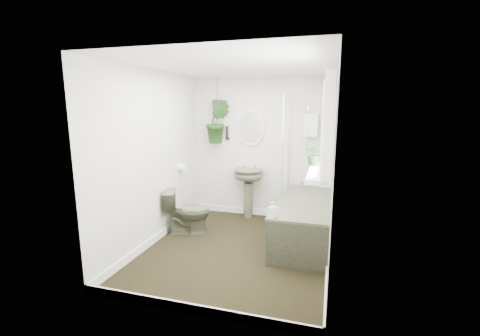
# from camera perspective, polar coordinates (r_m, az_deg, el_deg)

# --- Properties ---
(floor) EXTENTS (2.30, 2.80, 0.02)m
(floor) POSITION_cam_1_polar(r_m,az_deg,el_deg) (4.32, -0.57, -14.31)
(floor) COLOR black
(floor) RESTS_ON ground
(ceiling) EXTENTS (2.30, 2.80, 0.02)m
(ceiling) POSITION_cam_1_polar(r_m,az_deg,el_deg) (3.94, -0.64, 17.88)
(ceiling) COLOR white
(ceiling) RESTS_ON ground
(wall_back) EXTENTS (2.30, 0.02, 2.30)m
(wall_back) POSITION_cam_1_polar(r_m,az_deg,el_deg) (5.32, 3.77, 3.51)
(wall_back) COLOR white
(wall_back) RESTS_ON ground
(wall_front) EXTENTS (2.30, 0.02, 2.30)m
(wall_front) POSITION_cam_1_polar(r_m,az_deg,el_deg) (2.68, -9.31, -3.93)
(wall_front) COLOR white
(wall_front) RESTS_ON ground
(wall_left) EXTENTS (0.02, 2.80, 2.30)m
(wall_left) POSITION_cam_1_polar(r_m,az_deg,el_deg) (4.44, -15.10, 1.70)
(wall_left) COLOR white
(wall_left) RESTS_ON ground
(wall_right) EXTENTS (0.02, 2.80, 2.30)m
(wall_right) POSITION_cam_1_polar(r_m,az_deg,el_deg) (3.81, 16.36, 0.16)
(wall_right) COLOR white
(wall_right) RESTS_ON ground
(skirting) EXTENTS (2.30, 2.80, 0.10)m
(skirting) POSITION_cam_1_polar(r_m,az_deg,el_deg) (4.30, -0.57, -13.58)
(skirting) COLOR white
(skirting) RESTS_ON floor
(bathtub) EXTENTS (0.72, 1.72, 0.58)m
(bathtub) POSITION_cam_1_polar(r_m,az_deg,el_deg) (4.53, 11.17, -9.21)
(bathtub) COLOR #464B38
(bathtub) RESTS_ON floor
(bath_screen) EXTENTS (0.04, 0.72, 1.40)m
(bath_screen) POSITION_cam_1_polar(r_m,az_deg,el_deg) (4.81, 8.20, 4.21)
(bath_screen) COLOR silver
(bath_screen) RESTS_ON bathtub
(shower_box) EXTENTS (0.20, 0.10, 0.35)m
(shower_box) POSITION_cam_1_polar(r_m,az_deg,el_deg) (5.11, 12.54, 7.48)
(shower_box) COLOR white
(shower_box) RESTS_ON wall_back
(oval_mirror) EXTENTS (0.46, 0.03, 0.62)m
(oval_mirror) POSITION_cam_1_polar(r_m,az_deg,el_deg) (5.29, 1.90, 7.29)
(oval_mirror) COLOR beige
(oval_mirror) RESTS_ON wall_back
(wall_sconce) EXTENTS (0.04, 0.04, 0.22)m
(wall_sconce) POSITION_cam_1_polar(r_m,az_deg,el_deg) (5.40, -2.28, 6.30)
(wall_sconce) COLOR black
(wall_sconce) RESTS_ON wall_back
(toilet_roll_holder) EXTENTS (0.11, 0.11, 0.11)m
(toilet_roll_holder) POSITION_cam_1_polar(r_m,az_deg,el_deg) (5.06, -10.30, 0.11)
(toilet_roll_holder) COLOR white
(toilet_roll_holder) RESTS_ON wall_left
(window_recess) EXTENTS (0.08, 1.00, 0.90)m
(window_recess) POSITION_cam_1_polar(r_m,az_deg,el_deg) (3.05, 15.54, 7.13)
(window_recess) COLOR white
(window_recess) RESTS_ON wall_right
(window_sill) EXTENTS (0.18, 1.00, 0.04)m
(window_sill) POSITION_cam_1_polar(r_m,az_deg,el_deg) (3.11, 13.86, -0.55)
(window_sill) COLOR white
(window_sill) RESTS_ON wall_right
(window_blinds) EXTENTS (0.01, 0.86, 0.76)m
(window_blinds) POSITION_cam_1_polar(r_m,az_deg,el_deg) (3.05, 14.69, 7.17)
(window_blinds) COLOR white
(window_blinds) RESTS_ON wall_right
(toilet) EXTENTS (0.73, 0.56, 0.66)m
(toilet) POSITION_cam_1_polar(r_m,az_deg,el_deg) (4.77, -9.34, -7.60)
(toilet) COLOR #464B38
(toilet) RESTS_ON floor
(pedestal_sink) EXTENTS (0.53, 0.46, 0.83)m
(pedestal_sink) POSITION_cam_1_polar(r_m,az_deg,el_deg) (5.34, 1.47, -4.51)
(pedestal_sink) COLOR #464B38
(pedestal_sink) RESTS_ON floor
(sill_plant) EXTENTS (0.21, 0.18, 0.23)m
(sill_plant) POSITION_cam_1_polar(r_m,az_deg,el_deg) (3.28, 13.25, 2.50)
(sill_plant) COLOR black
(sill_plant) RESTS_ON window_sill
(hanging_plant) EXTENTS (0.44, 0.38, 0.71)m
(hanging_plant) POSITION_cam_1_polar(r_m,az_deg,el_deg) (5.33, -4.00, 8.20)
(hanging_plant) COLOR black
(hanging_plant) RESTS_ON ceiling
(soap_bottle) EXTENTS (0.11, 0.11, 0.19)m
(soap_bottle) POSITION_cam_1_polar(r_m,az_deg,el_deg) (3.70, 5.76, -7.38)
(soap_bottle) COLOR black
(soap_bottle) RESTS_ON bathtub
(hanging_pot) EXTENTS (0.16, 0.16, 0.12)m
(hanging_pot) POSITION_cam_1_polar(r_m,az_deg,el_deg) (5.32, -4.04, 11.37)
(hanging_pot) COLOR #2C2719
(hanging_pot) RESTS_ON ceiling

